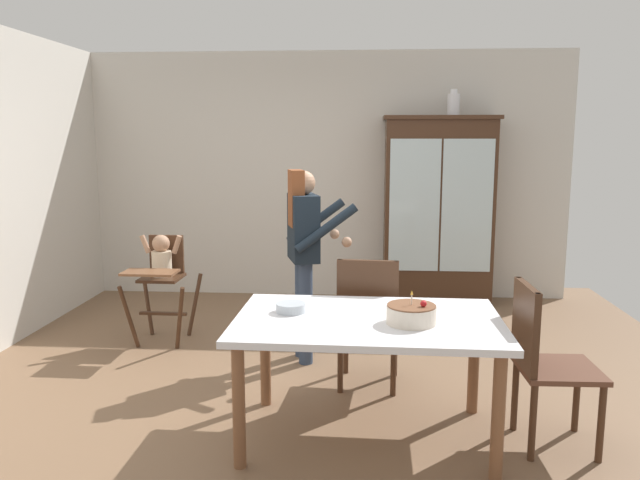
{
  "coord_description": "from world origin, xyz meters",
  "views": [
    {
      "loc": [
        0.41,
        -4.26,
        1.78
      ],
      "look_at": [
        0.07,
        0.7,
        0.95
      ],
      "focal_mm": 34.74,
      "sensor_mm": 36.0,
      "label": 1
    }
  ],
  "objects_px": {
    "adult_person": "(304,242)",
    "high_chair_with_toddler": "(161,269)",
    "china_cabinet": "(438,211)",
    "serving_bowl": "(291,308)",
    "dining_chair_far_side": "(368,314)",
    "dining_chair_right_end": "(541,354)",
    "dining_table": "(368,332)",
    "ceramic_vase": "(453,104)",
    "birthday_cake": "(411,314)"
  },
  "relations": [
    {
      "from": "birthday_cake",
      "to": "dining_chair_far_side",
      "type": "height_order",
      "value": "dining_chair_far_side"
    },
    {
      "from": "adult_person",
      "to": "serving_bowl",
      "type": "distance_m",
      "value": 1.21
    },
    {
      "from": "serving_bowl",
      "to": "dining_chair_right_end",
      "type": "bearing_deg",
      "value": -4.63
    },
    {
      "from": "dining_chair_far_side",
      "to": "dining_chair_right_end",
      "type": "height_order",
      "value": "same"
    },
    {
      "from": "high_chair_with_toddler",
      "to": "dining_table",
      "type": "distance_m",
      "value": 2.42
    },
    {
      "from": "high_chair_with_toddler",
      "to": "dining_chair_right_end",
      "type": "relative_size",
      "value": 0.99
    },
    {
      "from": "high_chair_with_toddler",
      "to": "serving_bowl",
      "type": "bearing_deg",
      "value": -48.89
    },
    {
      "from": "birthday_cake",
      "to": "ceramic_vase",
      "type": "bearing_deg",
      "value": 78.69
    },
    {
      "from": "adult_person",
      "to": "birthday_cake",
      "type": "xyz_separation_m",
      "value": [
        0.74,
        -1.37,
        -0.17
      ]
    },
    {
      "from": "dining_chair_right_end",
      "to": "dining_table",
      "type": "bearing_deg",
      "value": 87.27
    },
    {
      "from": "dining_table",
      "to": "dining_chair_far_side",
      "type": "distance_m",
      "value": 0.72
    },
    {
      "from": "china_cabinet",
      "to": "serving_bowl",
      "type": "distance_m",
      "value": 3.3
    },
    {
      "from": "china_cabinet",
      "to": "high_chair_with_toddler",
      "type": "xyz_separation_m",
      "value": [
        -2.54,
        -1.49,
        -0.35
      ]
    },
    {
      "from": "high_chair_with_toddler",
      "to": "dining_chair_far_side",
      "type": "relative_size",
      "value": 0.99
    },
    {
      "from": "dining_chair_right_end",
      "to": "high_chair_with_toddler",
      "type": "bearing_deg",
      "value": 57.44
    },
    {
      "from": "dining_chair_far_side",
      "to": "dining_chair_right_end",
      "type": "bearing_deg",
      "value": 147.62
    },
    {
      "from": "adult_person",
      "to": "china_cabinet",
      "type": "bearing_deg",
      "value": -49.99
    },
    {
      "from": "dining_chair_right_end",
      "to": "ceramic_vase",
      "type": "bearing_deg",
      "value": 0.51
    },
    {
      "from": "high_chair_with_toddler",
      "to": "dining_chair_right_end",
      "type": "xyz_separation_m",
      "value": [
        2.76,
        -1.68,
        -0.1
      ]
    },
    {
      "from": "high_chair_with_toddler",
      "to": "dining_table",
      "type": "height_order",
      "value": "high_chair_with_toddler"
    },
    {
      "from": "china_cabinet",
      "to": "adult_person",
      "type": "height_order",
      "value": "china_cabinet"
    },
    {
      "from": "serving_bowl",
      "to": "dining_chair_right_end",
      "type": "relative_size",
      "value": 0.19
    },
    {
      "from": "dining_table",
      "to": "dining_chair_far_side",
      "type": "relative_size",
      "value": 1.63
    },
    {
      "from": "adult_person",
      "to": "high_chair_with_toddler",
      "type": "bearing_deg",
      "value": 58.11
    },
    {
      "from": "ceramic_vase",
      "to": "adult_person",
      "type": "xyz_separation_m",
      "value": [
        -1.38,
        -1.86,
        -1.15
      ]
    },
    {
      "from": "high_chair_with_toddler",
      "to": "dining_chair_far_side",
      "type": "distance_m",
      "value": 2.02
    },
    {
      "from": "dining_table",
      "to": "serving_bowl",
      "type": "bearing_deg",
      "value": 168.59
    },
    {
      "from": "china_cabinet",
      "to": "high_chair_with_toddler",
      "type": "relative_size",
      "value": 2.1
    },
    {
      "from": "high_chair_with_toddler",
      "to": "birthday_cake",
      "type": "height_order",
      "value": "high_chair_with_toddler"
    },
    {
      "from": "china_cabinet",
      "to": "birthday_cake",
      "type": "relative_size",
      "value": 7.14
    },
    {
      "from": "adult_person",
      "to": "serving_bowl",
      "type": "relative_size",
      "value": 8.5
    },
    {
      "from": "china_cabinet",
      "to": "adult_person",
      "type": "bearing_deg",
      "value": -124.07
    },
    {
      "from": "ceramic_vase",
      "to": "adult_person",
      "type": "distance_m",
      "value": 2.59
    },
    {
      "from": "adult_person",
      "to": "birthday_cake",
      "type": "distance_m",
      "value": 1.57
    },
    {
      "from": "high_chair_with_toddler",
      "to": "adult_person",
      "type": "xyz_separation_m",
      "value": [
        1.28,
        -0.37,
        0.31
      ]
    },
    {
      "from": "dining_table",
      "to": "dining_chair_right_end",
      "type": "relative_size",
      "value": 1.63
    },
    {
      "from": "high_chair_with_toddler",
      "to": "china_cabinet",
      "type": "bearing_deg",
      "value": 31.5
    },
    {
      "from": "ceramic_vase",
      "to": "serving_bowl",
      "type": "relative_size",
      "value": 1.5
    },
    {
      "from": "birthday_cake",
      "to": "dining_chair_right_end",
      "type": "height_order",
      "value": "dining_chair_right_end"
    },
    {
      "from": "ceramic_vase",
      "to": "dining_chair_far_side",
      "type": "distance_m",
      "value": 3.02
    },
    {
      "from": "china_cabinet",
      "to": "dining_table",
      "type": "height_order",
      "value": "china_cabinet"
    },
    {
      "from": "dining_table",
      "to": "dining_chair_right_end",
      "type": "distance_m",
      "value": 1.0
    },
    {
      "from": "adult_person",
      "to": "birthday_cake",
      "type": "height_order",
      "value": "adult_person"
    },
    {
      "from": "china_cabinet",
      "to": "dining_chair_far_side",
      "type": "bearing_deg",
      "value": -107.28
    },
    {
      "from": "dining_chair_far_side",
      "to": "dining_chair_right_end",
      "type": "relative_size",
      "value": 1.0
    },
    {
      "from": "ceramic_vase",
      "to": "adult_person",
      "type": "bearing_deg",
      "value": -126.58
    },
    {
      "from": "birthday_cake",
      "to": "dining_chair_right_end",
      "type": "xyz_separation_m",
      "value": [
        0.75,
        0.06,
        -0.24
      ]
    },
    {
      "from": "serving_bowl",
      "to": "dining_chair_far_side",
      "type": "distance_m",
      "value": 0.81
    },
    {
      "from": "adult_person",
      "to": "dining_chair_far_side",
      "type": "xyz_separation_m",
      "value": [
        0.5,
        -0.57,
        -0.41
      ]
    },
    {
      "from": "ceramic_vase",
      "to": "china_cabinet",
      "type": "bearing_deg",
      "value": -178.28
    }
  ]
}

